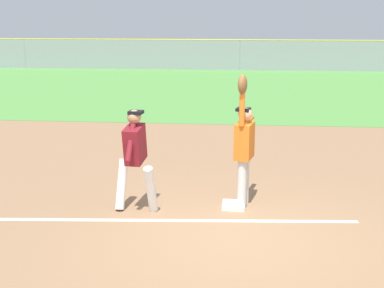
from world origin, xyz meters
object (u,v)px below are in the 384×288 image
(fielder, at_px, (244,143))
(parked_car_white, at_px, (236,53))
(first_base, at_px, (234,205))
(baseball, at_px, (246,109))
(runner, at_px, (135,153))
(parked_car_blue, at_px, (165,52))
(parked_car_silver, at_px, (306,53))

(fielder, height_order, parked_car_white, fielder)
(first_base, bearing_deg, baseball, 51.18)
(runner, height_order, parked_car_white, runner)
(first_base, height_order, baseball, baseball)
(baseball, distance_m, parked_car_white, 25.58)
(runner, xyz_separation_m, parked_car_white, (1.36, 26.06, -0.32))
(fielder, bearing_deg, parked_car_blue, -65.54)
(fielder, height_order, parked_car_blue, fielder)
(runner, relative_size, parked_car_silver, 0.38)
(runner, relative_size, parked_car_white, 0.38)
(fielder, distance_m, baseball, 0.56)
(first_base, xyz_separation_m, parked_car_blue, (-4.93, 26.41, 0.63))
(first_base, relative_size, baseball, 5.14)
(baseball, distance_m, parked_car_blue, 26.71)
(first_base, relative_size, fielder, 0.17)
(fielder, relative_size, parked_car_white, 0.51)
(first_base, bearing_deg, runner, -169.42)
(parked_car_blue, distance_m, parked_car_silver, 9.18)
(first_base, height_order, parked_car_blue, parked_car_blue)
(baseball, bearing_deg, parked_car_white, 90.95)
(parked_car_blue, bearing_deg, baseball, -76.58)
(fielder, relative_size, runner, 1.33)
(parked_car_silver, bearing_deg, baseball, -103.88)
(runner, xyz_separation_m, parked_car_blue, (-3.32, 26.71, -0.32))
(fielder, bearing_deg, parked_car_silver, -85.32)
(runner, xyz_separation_m, baseball, (1.78, 0.51, 0.67))
(baseball, bearing_deg, first_base, -128.82)
(parked_car_blue, relative_size, parked_car_silver, 0.98)
(parked_car_blue, bearing_deg, runner, -80.52)
(parked_car_blue, bearing_deg, parked_car_silver, 2.36)
(baseball, bearing_deg, parked_car_silver, 81.14)
(baseball, relative_size, parked_car_white, 0.02)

